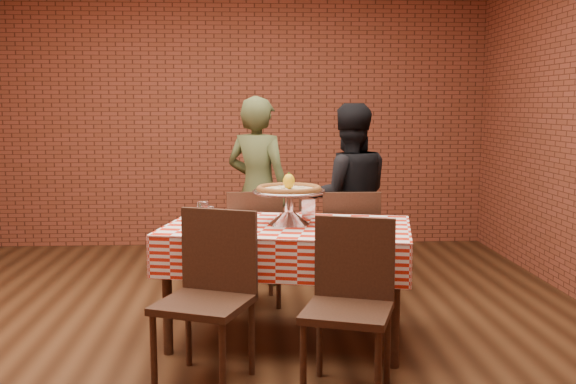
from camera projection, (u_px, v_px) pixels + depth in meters
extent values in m
plane|color=black|center=(221.00, 339.00, 4.32)|extent=(6.00, 6.00, 0.00)
plane|color=brown|center=(231.00, 111.00, 7.10)|extent=(5.50, 0.00, 5.50)
cube|color=#3A2315|center=(288.00, 283.00, 4.29)|extent=(1.69, 1.22, 0.75)
cylinder|color=beige|center=(289.00, 190.00, 4.25)|extent=(0.44, 0.44, 0.03)
ellipsoid|color=yellow|center=(289.00, 181.00, 4.25)|extent=(0.08, 0.08, 0.10)
cylinder|color=white|center=(208.00, 216.00, 4.20)|extent=(0.09, 0.09, 0.12)
cylinder|color=white|center=(203.00, 211.00, 4.41)|extent=(0.09, 0.09, 0.12)
cylinder|color=white|center=(370.00, 228.00, 4.11)|extent=(0.20, 0.20, 0.01)
cube|color=white|center=(384.00, 234.00, 3.94)|extent=(0.05, 0.04, 0.00)
cube|color=white|center=(381.00, 231.00, 4.01)|extent=(0.06, 0.06, 0.00)
cube|color=silver|center=(307.00, 208.00, 4.50)|extent=(0.11, 0.09, 0.13)
imported|color=#414927|center=(258.00, 191.00, 5.63)|extent=(0.69, 0.62, 1.60)
imported|color=black|center=(348.00, 198.00, 5.41)|extent=(0.77, 0.62, 1.53)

